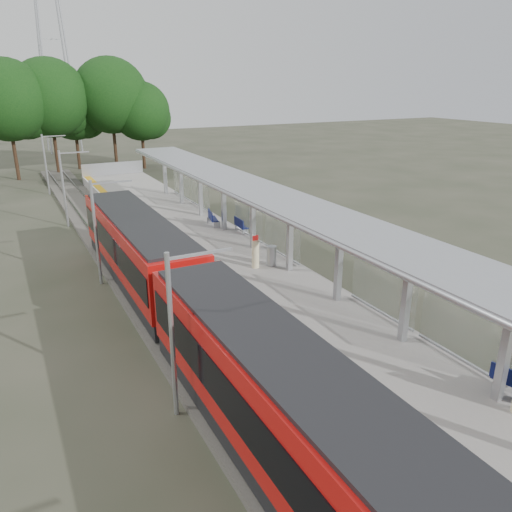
{
  "coord_description": "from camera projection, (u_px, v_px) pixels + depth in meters",
  "views": [
    {
      "loc": [
        -10.12,
        -5.88,
        9.97
      ],
      "look_at": [
        -0.2,
        13.36,
        2.3
      ],
      "focal_mm": 35.0,
      "sensor_mm": 36.0,
      "label": 1
    }
  ],
  "objects": [
    {
      "name": "info_pillar_far",
      "position": [
        255.0,
        254.0,
        24.99
      ],
      "size": [
        0.38,
        0.38,
        1.69
      ],
      "rotation": [
        0.0,
        0.0,
        0.18
      ],
      "color": "beige",
      "rests_on": "platform"
    },
    {
      "name": "canopy",
      "position": [
        262.0,
        199.0,
        25.47
      ],
      "size": [
        3.27,
        38.0,
        3.66
      ],
      "color": "#9EA0A5",
      "rests_on": "platform"
    },
    {
      "name": "tree_cluster",
      "position": [
        72.0,
        101.0,
        54.02
      ],
      "size": [
        21.13,
        11.67,
        12.49
      ],
      "color": "#382316",
      "rests_on": "ground"
    },
    {
      "name": "end_fence",
      "position": [
        113.0,
        168.0,
        49.74
      ],
      "size": [
        6.0,
        0.1,
        1.2
      ],
      "primitive_type": "cube",
      "color": "#9EA0A5",
      "rests_on": "platform"
    },
    {
      "name": "bench_mid",
      "position": [
        240.0,
        225.0,
        30.79
      ],
      "size": [
        0.47,
        1.37,
        0.93
      ],
      "rotation": [
        0.0,
        0.0,
        -0.04
      ],
      "color": "#101750",
      "rests_on": "platform"
    },
    {
      "name": "litter_bin",
      "position": [
        272.0,
        256.0,
        25.34
      ],
      "size": [
        0.63,
        0.63,
        1.02
      ],
      "primitive_type": "cylinder",
      "rotation": [
        0.0,
        0.0,
        0.31
      ],
      "color": "#9EA0A5",
      "rests_on": "platform"
    },
    {
      "name": "train",
      "position": [
        187.0,
        299.0,
        19.04
      ],
      "size": [
        2.74,
        27.6,
        3.62
      ],
      "color": "black",
      "rests_on": "ground"
    },
    {
      "name": "platform",
      "position": [
        207.0,
        251.0,
        29.21
      ],
      "size": [
        6.0,
        50.0,
        1.0
      ],
      "primitive_type": "cube",
      "color": "gray",
      "rests_on": "ground"
    },
    {
      "name": "tactile_strip",
      "position": [
        164.0,
        249.0,
        27.94
      ],
      "size": [
        0.6,
        50.0,
        0.02
      ],
      "primitive_type": "cube",
      "color": "gold",
      "rests_on": "platform"
    },
    {
      "name": "catenary_masts",
      "position": [
        97.0,
        229.0,
        24.88
      ],
      "size": [
        2.08,
        48.16,
        5.4
      ],
      "color": "#9EA0A5",
      "rests_on": "ground"
    },
    {
      "name": "ground",
      "position": [
        504.0,
        497.0,
        12.63
      ],
      "size": [
        200.0,
        200.0,
        0.0
      ],
      "primitive_type": "plane",
      "color": "#474438",
      "rests_on": "ground"
    },
    {
      "name": "bench_far",
      "position": [
        212.0,
        218.0,
        32.25
      ],
      "size": [
        0.76,
        1.54,
        1.01
      ],
      "rotation": [
        0.0,
        0.0,
        -0.22
      ],
      "color": "#101750",
      "rests_on": "platform"
    },
    {
      "name": "trackbed",
      "position": [
        131.0,
        269.0,
        27.39
      ],
      "size": [
        3.0,
        70.0,
        0.24
      ],
      "primitive_type": "cube",
      "color": "#59544C",
      "rests_on": "ground"
    },
    {
      "name": "pylon",
      "position": [
        47.0,
        8.0,
        66.99
      ],
      "size": [
        8.0,
        4.0,
        38.0
      ],
      "primitive_type": null,
      "color": "#9EA0A5",
      "rests_on": "ground"
    }
  ]
}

